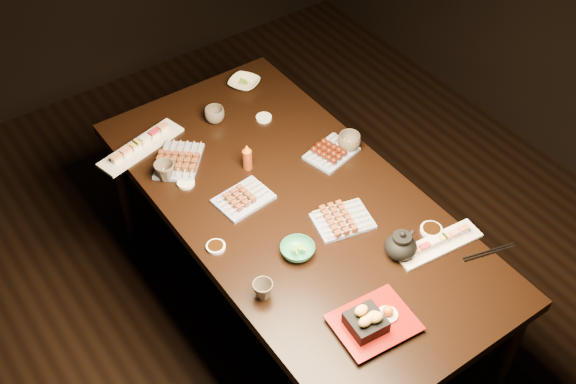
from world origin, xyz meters
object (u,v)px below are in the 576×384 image
at_px(dining_table, 295,264).
at_px(sushi_platter_near, 439,242).
at_px(yakitori_plate_center, 243,195).
at_px(edamame_bowl_green, 298,250).
at_px(yakitori_plate_left, 178,157).
at_px(condiment_bottle, 247,157).
at_px(yakitori_plate_right, 343,217).
at_px(teapot, 401,244).
at_px(teacup_near_left, 263,290).
at_px(teacup_far_right, 215,115).
at_px(sushi_platter_far, 141,144).
at_px(teacup_mid_right, 349,142).
at_px(tempura_tray, 375,317).
at_px(edamame_bowl_cream, 244,83).
at_px(teacup_far_left, 165,171).

height_order(dining_table, sushi_platter_near, sushi_platter_near).
bearing_deg(yakitori_plate_center, edamame_bowl_green, -93.87).
xyz_separation_m(yakitori_plate_left, condiment_bottle, (0.22, -0.19, 0.03)).
bearing_deg(yakitori_plate_right, teapot, -60.72).
height_order(yakitori_plate_left, teacup_near_left, teacup_near_left).
distance_m(yakitori_plate_center, teacup_far_right, 0.51).
distance_m(sushi_platter_far, teacup_near_left, 0.94).
bearing_deg(teacup_mid_right, tempura_tray, -123.31).
bearing_deg(yakitori_plate_right, teacup_near_left, -152.17).
height_order(tempura_tray, teapot, teapot).
distance_m(teacup_near_left, teacup_far_right, 0.98).
bearing_deg(sushi_platter_far, sushi_platter_near, 105.95).
relative_size(yakitori_plate_left, edamame_bowl_cream, 1.69).
relative_size(yakitori_plate_right, teacup_near_left, 2.95).
xyz_separation_m(teacup_far_left, condiment_bottle, (0.30, -0.14, 0.02)).
xyz_separation_m(teacup_near_left, teacup_far_left, (0.01, 0.72, 0.00)).
height_order(dining_table, edamame_bowl_cream, edamame_bowl_cream).
distance_m(yakitori_plate_center, edamame_bowl_cream, 0.75).
xyz_separation_m(dining_table, teacup_near_left, (-0.35, -0.30, 0.41)).
bearing_deg(teacup_mid_right, teacup_far_right, 127.13).
relative_size(yakitori_plate_center, yakitori_plate_right, 0.99).
bearing_deg(teacup_far_left, teacup_near_left, -90.64).
bearing_deg(edamame_bowl_green, teacup_far_left, 107.64).
height_order(sushi_platter_far, yakitori_plate_right, yakitori_plate_right).
bearing_deg(yakitori_plate_center, tempura_tray, -93.13).
distance_m(yakitori_plate_right, teapot, 0.26).
xyz_separation_m(sushi_platter_far, edamame_bowl_cream, (0.59, 0.11, -0.01)).
distance_m(teacup_near_left, teacup_mid_right, 0.84).
bearing_deg(sushi_platter_far, edamame_bowl_green, 89.08).
relative_size(sushi_platter_near, teacup_near_left, 4.72).
distance_m(sushi_platter_near, teacup_mid_right, 0.62).
bearing_deg(yakitori_plate_right, condiment_bottle, 118.97).
distance_m(yakitori_plate_left, teacup_near_left, 0.78).
height_order(edamame_bowl_green, teacup_near_left, teacup_near_left).
bearing_deg(teacup_near_left, condiment_bottle, 61.62).
relative_size(dining_table, teapot, 12.81).
relative_size(sushi_platter_far, condiment_bottle, 3.24).
bearing_deg(edamame_bowl_green, yakitori_plate_left, 99.36).
distance_m(tempura_tray, teacup_far_right, 1.24).
bearing_deg(condiment_bottle, yakitori_plate_right, -74.49).
bearing_deg(teapot, teacup_mid_right, 55.22).
relative_size(sushi_platter_far, yakitori_plate_right, 1.83).
xyz_separation_m(teacup_mid_right, condiment_bottle, (-0.41, 0.15, 0.02)).
bearing_deg(yakitori_plate_right, dining_table, 128.50).
bearing_deg(dining_table, yakitori_plate_left, 109.56).
distance_m(dining_table, edamame_bowl_green, 0.47).
bearing_deg(yakitori_plate_center, teacup_near_left, -120.54).
relative_size(sushi_platter_near, teacup_far_right, 3.93).
height_order(tempura_tray, teacup_near_left, tempura_tray).
xyz_separation_m(sushi_platter_near, yakitori_plate_right, (-0.22, 0.30, 0.01)).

